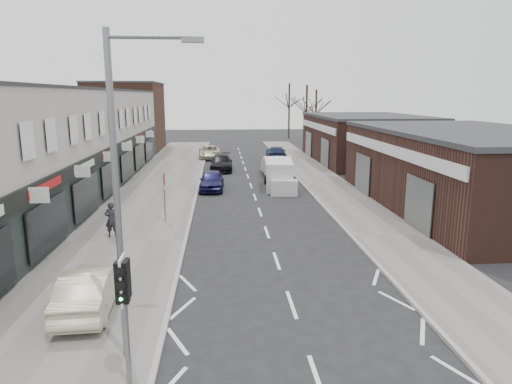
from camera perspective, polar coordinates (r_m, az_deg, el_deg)
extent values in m
plane|color=black|center=(13.54, 5.82, -17.48)|extent=(160.00, 160.00, 0.00)
cube|color=slate|center=(34.53, -11.89, 0.72)|extent=(5.50, 64.00, 0.12)
cube|color=slate|center=(35.14, 8.76, 1.04)|extent=(3.50, 64.00, 0.12)
cube|color=#BCB5AB|center=(33.22, -24.39, 5.57)|extent=(8.00, 41.00, 7.10)
cube|color=#492B1F|center=(57.77, -15.88, 8.91)|extent=(8.00, 10.00, 8.00)
cube|color=#3D221B|center=(29.84, 25.20, 2.36)|extent=(10.00, 18.00, 4.50)
cube|color=#3D221B|center=(48.11, 13.49, 6.41)|extent=(10.00, 16.00, 4.50)
cylinder|color=slate|center=(11.05, -15.95, -15.59)|extent=(0.12, 0.12, 3.00)
cube|color=silver|center=(10.61, -16.27, -10.54)|extent=(0.05, 0.55, 1.10)
cube|color=black|center=(10.50, -16.41, -10.79)|extent=(0.28, 0.22, 0.95)
sphere|color=#0CE533|center=(10.51, -16.44, -12.55)|extent=(0.18, 0.18, 0.18)
cube|color=black|center=(10.72, -16.14, -10.30)|extent=(0.26, 0.20, 0.90)
cylinder|color=slate|center=(11.36, -16.97, -1.41)|extent=(0.16, 0.16, 8.00)
cylinder|color=slate|center=(10.98, -13.41, 18.33)|extent=(1.80, 0.10, 0.10)
cube|color=slate|center=(10.87, -7.91, 18.33)|extent=(0.50, 0.22, 0.12)
cylinder|color=slate|center=(24.36, -11.36, -0.77)|extent=(0.07, 0.07, 2.50)
cube|color=white|center=(24.23, -11.30, 0.61)|extent=(0.04, 0.45, 0.25)
cube|color=silver|center=(33.31, 2.91, 2.24)|extent=(2.30, 4.64, 2.04)
cube|color=silver|center=(30.84, 3.52, 0.52)|extent=(1.87, 0.96, 1.07)
cylinder|color=black|center=(31.81, 1.77, 0.54)|extent=(0.21, 0.68, 0.68)
cylinder|color=black|center=(32.03, 4.73, 0.58)|extent=(0.21, 0.68, 0.68)
cylinder|color=black|center=(34.87, 1.22, 1.56)|extent=(0.21, 0.68, 0.68)
cylinder|color=black|center=(35.07, 3.92, 1.59)|extent=(0.21, 0.68, 0.68)
imported|color=#BCB896|center=(15.29, -20.10, -11.32)|extent=(1.64, 4.13, 1.34)
imported|color=black|center=(22.33, -17.61, -3.31)|extent=(0.64, 0.43, 1.71)
imported|color=#141441|center=(32.75, -5.56, 1.46)|extent=(1.79, 4.16, 1.40)
imported|color=black|center=(41.32, -4.37, 3.67)|extent=(2.03, 4.85, 1.40)
imported|color=beige|center=(49.31, -5.79, 4.98)|extent=(2.55, 5.09, 1.38)
imported|color=silver|center=(38.71, 2.18, 3.32)|extent=(1.79, 5.02, 1.65)
imported|color=black|center=(47.25, 2.57, 4.69)|extent=(1.84, 3.99, 1.33)
imported|color=#131D3D|center=(47.60, 2.52, 4.84)|extent=(2.47, 5.23, 1.47)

